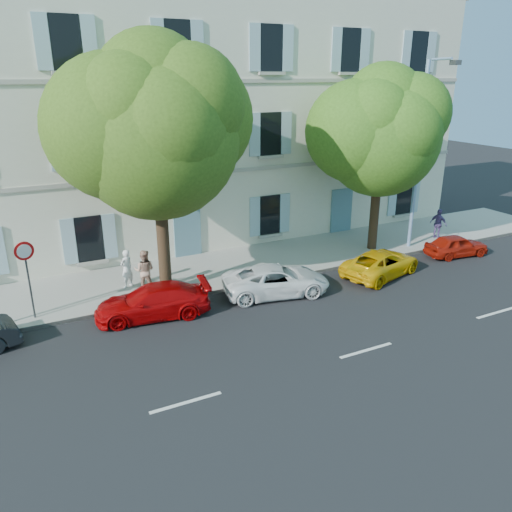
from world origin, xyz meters
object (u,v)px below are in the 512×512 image
car_white_coupe (276,280)px  tree_left (156,137)px  pedestrian_b (144,271)px  car_red_coupe (153,302)px  car_yellow_supercar (381,263)px  car_red_hatchback (456,245)px  pedestrian_c (438,224)px  tree_right (381,138)px  pedestrian_a (127,268)px  street_lamp (422,146)px  road_sign (26,264)px

car_white_coupe → tree_left: tree_left is taller
tree_left → pedestrian_b: size_ratio=5.51×
car_red_coupe → car_yellow_supercar: size_ratio=1.02×
pedestrian_b → car_red_hatchback: bearing=-161.5°
pedestrian_c → pedestrian_b: bearing=74.4°
tree_right → pedestrian_b: tree_right is taller
pedestrian_b → pedestrian_a: bearing=-25.1°
pedestrian_c → street_lamp: bearing=87.4°
tree_left → pedestrian_a: 5.49m
pedestrian_a → street_lamp: bearing=143.9°
car_red_coupe → tree_left: tree_left is taller
car_white_coupe → car_red_hatchback: car_white_coupe is taller
street_lamp → pedestrian_c: 4.78m
street_lamp → pedestrian_a: bearing=174.5°
pedestrian_c → road_sign: bearing=76.2°
car_white_coupe → tree_left: (-3.92, 1.93, 5.58)m
tree_right → pedestrian_c: size_ratio=5.32×
car_white_coupe → road_sign: size_ratio=1.50×
car_white_coupe → pedestrian_b: size_ratio=2.50×
road_sign → pedestrian_b: bearing=8.0°
tree_right → road_sign: size_ratio=2.96×
car_white_coupe → pedestrian_c: (10.87, 2.20, 0.35)m
car_red_hatchback → pedestrian_b: (-14.56, 2.27, 0.47)m
pedestrian_a → road_sign: bearing=-10.9°
road_sign → car_yellow_supercar: bearing=-8.4°
pedestrian_b → tree_right: bearing=-152.0°
road_sign → pedestrian_b: size_ratio=1.67×
tree_right → pedestrian_a: size_ratio=5.30×
car_red_coupe → street_lamp: size_ratio=0.46×
tree_right → pedestrian_a: 12.80m
tree_left → road_sign: bearing=-177.9°
car_white_coupe → pedestrian_a: 6.02m
car_yellow_supercar → pedestrian_c: (5.84, 2.49, 0.38)m
car_yellow_supercar → tree_left: size_ratio=0.43×
pedestrian_a → tree_left: bearing=108.0°
car_red_coupe → pedestrian_b: pedestrian_b is taller
car_white_coupe → car_yellow_supercar: (5.03, -0.29, -0.03)m
car_white_coupe → car_red_coupe: bearing=98.6°
pedestrian_b → road_sign: bearing=35.4°
tree_left → pedestrian_a: bearing=138.6°
tree_left → pedestrian_c: (14.79, 0.27, -5.23)m
tree_left → car_red_hatchback: bearing=-7.7°
car_yellow_supercar → tree_left: bearing=59.8°
car_yellow_supercar → road_sign: 14.05m
car_yellow_supercar → car_red_hatchback: 4.91m
street_lamp → car_red_coupe: bearing=-173.9°
car_white_coupe → tree_right: (6.75, 2.45, 4.93)m
car_yellow_supercar → street_lamp: bearing=-77.4°
tree_left → pedestrian_b: bearing=150.6°
road_sign → pedestrian_a: (3.60, 1.29, -1.25)m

